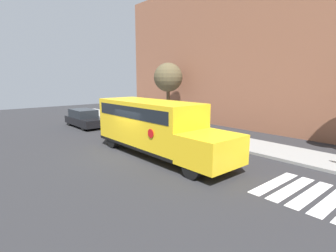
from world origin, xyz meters
TOP-DOWN VIEW (x-y plane):
  - ground_plane at (0.00, 0.00)m, footprint 60.00×60.00m
  - sidewalk_strip at (0.00, 6.50)m, footprint 44.00×3.00m
  - building_backdrop at (0.00, 13.00)m, footprint 32.00×4.00m
  - school_bus at (0.79, 0.85)m, footprint 9.27×2.57m
  - parked_car at (-10.09, 1.41)m, footprint 4.75×1.84m
  - tree_far_sidewalk at (-7.47, 8.97)m, footprint 2.80×2.80m

SIDE VIEW (x-z plane):
  - ground_plane at x=0.00m, z-range 0.00..0.00m
  - sidewalk_strip at x=0.00m, z-range 0.00..0.15m
  - parked_car at x=-10.09m, z-range -0.02..1.53m
  - school_bus at x=0.79m, z-range 0.20..3.19m
  - tree_far_sidewalk at x=-7.47m, z-range 1.43..7.18m
  - building_backdrop at x=0.00m, z-range 0.00..13.00m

